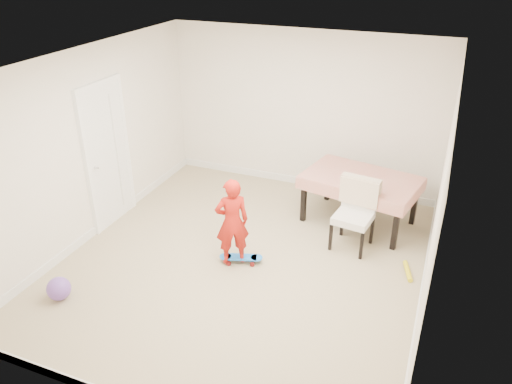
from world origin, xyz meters
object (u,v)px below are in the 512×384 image
at_px(dining_table, 359,200).
at_px(child, 232,224).
at_px(balloon, 59,289).
at_px(skateboard, 241,259).
at_px(dining_chair, 353,216).

distance_m(dining_table, child, 2.11).
height_order(dining_table, balloon, dining_table).
xyz_separation_m(dining_table, skateboard, (-1.20, -1.60, -0.33)).
bearing_deg(dining_table, skateboard, -115.18).
distance_m(dining_chair, balloon, 3.80).
height_order(dining_table, dining_chair, dining_chair).
height_order(child, balloon, child).
relative_size(child, balloon, 4.22).
height_order(skateboard, balloon, balloon).
relative_size(dining_chair, skateboard, 1.73).
bearing_deg(child, balloon, 7.06).
bearing_deg(dining_table, dining_chair, -74.00).
bearing_deg(dining_table, balloon, -121.59).
bearing_deg(child, skateboard, 177.94).
xyz_separation_m(child, balloon, (-1.60, -1.42, -0.45)).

